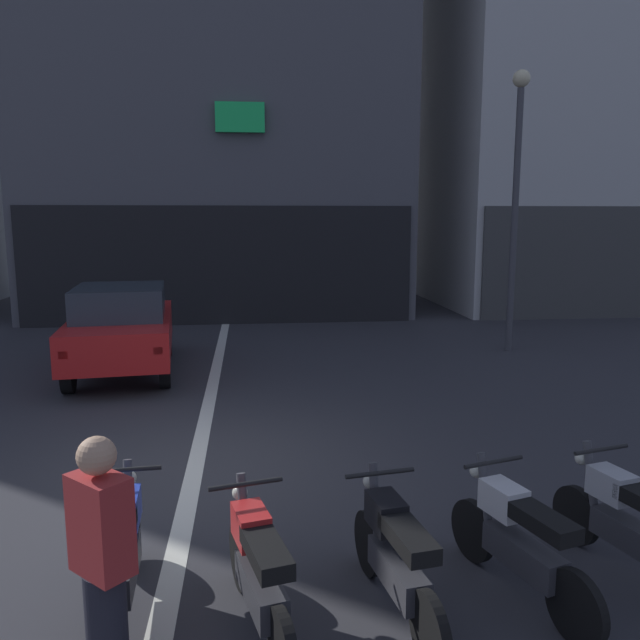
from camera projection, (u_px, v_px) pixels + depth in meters
The scene contains 11 objects.
ground_plane at pixel (195, 471), 7.18m from camera, with size 120.00×120.00×0.00m, color #333338.
lane_centre_line at pixel (219, 357), 13.06m from camera, with size 0.20×18.00×0.01m, color silver.
building_far_right at pixel (574, 27), 21.20m from camera, with size 9.65×9.10×18.61m.
car_red_crossing_near at pixel (122, 326), 11.60m from camera, with size 2.20×4.27×1.64m.
street_lamp at pixel (516, 181), 13.14m from camera, with size 0.36×0.36×5.88m.
motorcycle_blue_row_leftmost at pixel (122, 552), 4.56m from camera, with size 0.55×1.67×0.98m.
motorcycle_red_row_left_mid at pixel (258, 571), 4.32m from camera, with size 0.58×1.64×0.98m.
motorcycle_black_row_centre at pixel (395, 556), 4.51m from camera, with size 0.55×1.66×0.98m.
motorcycle_white_row_right_mid at pixel (518, 540), 4.74m from camera, with size 0.63×1.62×0.98m.
motorcycle_silver_row_rightmost at pixel (628, 523), 5.00m from camera, with size 0.59×1.64×0.98m.
person_by_motorcycles at pixel (104, 572), 3.59m from camera, with size 0.41×0.41×1.67m.
Camera 1 is at (0.67, -6.93, 2.87)m, focal length 35.09 mm.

